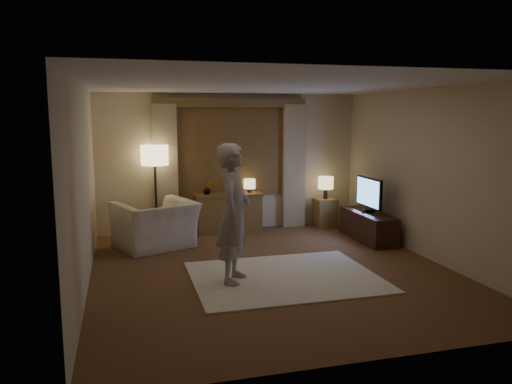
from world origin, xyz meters
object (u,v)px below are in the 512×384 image
object	(u,v)px
armchair	(155,225)
person	(234,213)
sideboard	(229,214)
tv_stand	(368,226)
side_table	(325,213)

from	to	relation	value
armchair	person	size ratio (longest dim) A/B	0.66
sideboard	armchair	xyz separation A→B (m)	(-1.43, -0.81, 0.04)
sideboard	person	bearing A→B (deg)	-100.74
armchair	tv_stand	size ratio (longest dim) A/B	0.86
tv_stand	person	world-z (taller)	person
sideboard	person	world-z (taller)	person
armchair	tv_stand	bearing A→B (deg)	150.58
armchair	side_table	xyz separation A→B (m)	(3.36, 0.76, -0.11)
tv_stand	person	xyz separation A→B (m)	(-2.78, -1.58, 0.68)
side_table	person	xyz separation A→B (m)	(-2.47, -2.78, 0.65)
tv_stand	armchair	bearing A→B (deg)	173.14
armchair	side_table	distance (m)	3.45
sideboard	tv_stand	distance (m)	2.57
sideboard	tv_stand	world-z (taller)	sideboard
side_table	tv_stand	world-z (taller)	side_table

